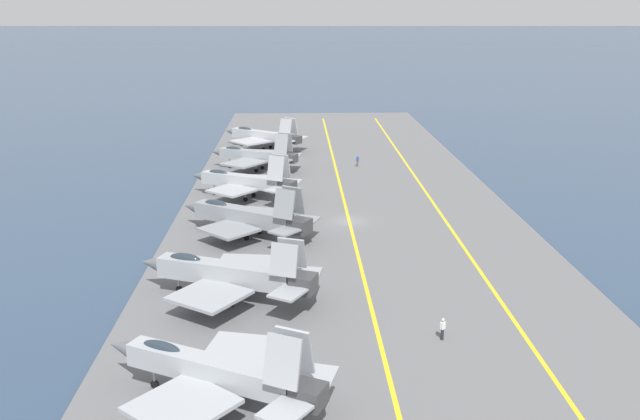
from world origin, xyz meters
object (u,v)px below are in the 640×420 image
parked_jet_fifth (255,155)px  parked_jet_nearest (215,371)px  parked_jet_third (246,216)px  parked_jet_fourth (244,181)px  parked_jet_second (227,273)px  crew_blue_vest (358,161)px  parked_jet_sixth (263,136)px  crew_white_vest (443,328)px

parked_jet_fifth → parked_jet_nearest: bearing=-179.0°
parked_jet_third → parked_jet_fourth: 15.86m
parked_jet_third → parked_jet_fifth: bearing=1.4°
parked_jet_nearest → parked_jet_fifth: bearing=1.0°
parked_jet_second → crew_blue_vest: size_ratio=9.37×
parked_jet_sixth → crew_white_vest: (-75.91, -17.43, -1.49)m
parked_jet_second → crew_white_vest: size_ratio=9.32×
parked_jet_sixth → crew_blue_vest: size_ratio=8.92×
parked_jet_fifth → crew_blue_vest: parked_jet_fifth is taller
parked_jet_nearest → parked_jet_fifth: parked_jet_nearest is taller
parked_jet_second → parked_jet_third: bearing=-1.3°
crew_white_vest → parked_jet_second: bearing=64.7°
parked_jet_third → crew_white_vest: 31.17m
parked_jet_nearest → crew_white_vest: bearing=-62.8°
crew_blue_vest → parked_jet_nearest: bearing=167.4°
parked_jet_second → crew_blue_vest: (52.58, -16.29, -1.50)m
parked_jet_fifth → crew_white_vest: 61.31m
parked_jet_fourth → parked_jet_fifth: size_ratio=1.04×
parked_jet_nearest → crew_blue_vest: 71.24m
parked_jet_third → parked_jet_fifth: parked_jet_third is taller
parked_jet_fourth → crew_blue_vest: bearing=-42.0°
parked_jet_third → crew_blue_vest: parked_jet_third is taller
parked_jet_third → parked_jet_fifth: (32.61, 0.78, 0.14)m
parked_jet_fourth → crew_white_vest: size_ratio=8.69×
parked_jet_third → crew_white_vest: (-25.99, -17.17, -1.33)m
parked_jet_nearest → crew_white_vest: (8.63, -16.76, -1.54)m
parked_jet_third → parked_jet_sixth: size_ratio=1.02×
parked_jet_fifth → crew_white_vest: (-58.60, -17.95, -1.48)m
parked_jet_second → parked_jet_third: 17.69m
parked_jet_fifth → crew_blue_vest: size_ratio=8.36×
parked_jet_fifth → parked_jet_third: bearing=-178.6°
parked_jet_second → parked_jet_fourth: 33.50m
parked_jet_second → parked_jet_sixth: same height
parked_jet_nearest → parked_jet_sixth: size_ratio=0.99×
parked_jet_sixth → crew_white_vest: size_ratio=8.87×
parked_jet_nearest → crew_blue_vest: (69.52, -15.49, -1.55)m
parked_jet_nearest → parked_jet_fourth: 50.45m
parked_jet_fourth → crew_white_vest: bearing=-156.2°
parked_jet_fifth → crew_white_vest: size_ratio=8.32×
parked_jet_third → crew_white_vest: parked_jet_third is taller
parked_jet_nearest → crew_white_vest: size_ratio=8.82×
parked_jet_sixth → crew_blue_vest: parked_jet_sixth is taller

